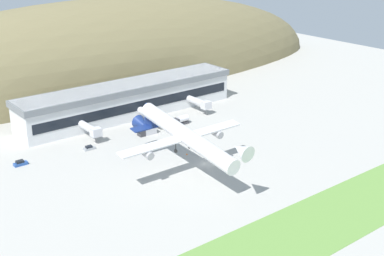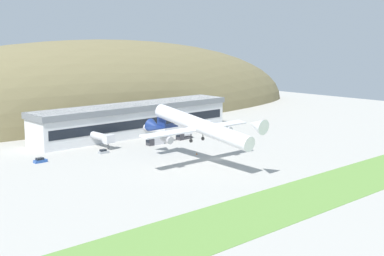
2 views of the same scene
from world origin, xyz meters
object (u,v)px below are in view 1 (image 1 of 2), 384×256
Objects in this scene: service_car_1 at (20,163)px; fuel_truck at (180,121)px; jetway_0 at (91,129)px; cargo_airplane at (185,136)px; terminal_building at (129,97)px; jetway_2 at (200,103)px; jetway_1 at (152,115)px; service_car_0 at (89,148)px; traffic_cone_0 at (187,154)px; box_truck at (147,130)px.

service_car_1 is 59.84m from fuel_truck.
cargo_airplane is (8.35, -41.30, 8.15)m from jetway_0.
service_car_1 is (-50.99, -18.97, -6.48)m from terminal_building.
jetway_2 is 0.24× the size of cargo_airplane.
terminal_building reaches higher than jetway_1.
jetway_0 is 3.15× the size of service_car_0.
jetway_0 and jetway_1 have the same top height.
fuel_truck is 27.93m from traffic_cone_0.
cargo_airplane reaches higher than box_truck.
jetway_1 reaches higher than fuel_truck.
terminal_building is at bearing 36.32° from service_car_0.
service_car_1 is at bearing 150.67° from traffic_cone_0.
fuel_truck is (8.78, -5.43, -2.41)m from jetway_1.
traffic_cone_0 is (-6.38, -44.03, -6.86)m from terminal_building.
jetway_1 is 0.28× the size of cargo_airplane.
terminal_building is 1.73× the size of cargo_airplane.
fuel_truck is (32.97, -6.70, -2.41)m from jetway_0.
service_car_1 reaches higher than traffic_cone_0.
jetway_0 reaches higher than service_car_1.
cargo_airplane is 51.81m from service_car_1.
jetway_0 is 20.32× the size of traffic_cone_0.
terminal_building reaches higher than box_truck.
jetway_0 is 24.22m from jetway_1.
fuel_truck is 11.79× the size of traffic_cone_0.
jetway_0 is at bearing 57.34° from service_car_0.
cargo_airplane is at bearing -105.97° from terminal_building.
box_truck reaches higher than service_car_0.
terminal_building is 13.07× the size of box_truck.
jetway_1 is 29.61m from service_car_0.
service_car_0 is at bearing -122.66° from jetway_0.
service_car_0 is at bearing -172.38° from jetway_2.
terminal_building is 15.53m from jetway_1.
terminal_building is 27.38m from jetway_2.
terminal_building is 21.33× the size of service_car_1.
fuel_truck is at bearing 56.97° from traffic_cone_0.
jetway_0 is 35.14m from traffic_cone_0.
jetway_0 is 42.91m from cargo_airplane.
terminal_building reaches higher than service_car_1.
jetway_0 reaches higher than fuel_truck.
service_car_1 is at bearing 176.91° from box_truck.
cargo_airplane is 7.46× the size of fuel_truck.
jetway_0 is at bearing 168.50° from fuel_truck.
service_car_1 is at bearing 134.14° from cargo_airplane.
cargo_airplane is (-39.00, -41.03, 8.14)m from jetway_2.
terminal_building reaches higher than jetway_2.
cargo_airplane is at bearing -105.79° from box_truck.
cargo_airplane is 87.99× the size of traffic_cone_0.
jetway_2 reaches higher than fuel_truck.
terminal_building is 23.60× the size of service_car_0.
service_car_1 is (-26.84, -5.04, -3.33)m from jetway_0.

